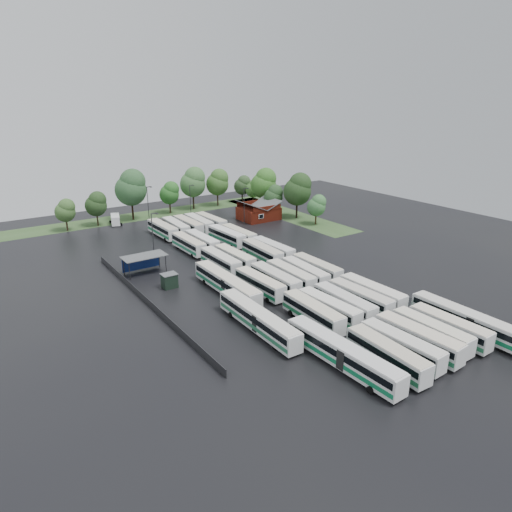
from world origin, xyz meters
TOP-DOWN VIEW (x-y plane):
  - ground at (0.00, 0.00)m, footprint 160.00×160.00m
  - brick_building at (24.00, 42.77)m, footprint 10.07×8.60m
  - wash_shed at (-17.20, 22.02)m, footprint 8.20×4.20m
  - utility_hut at (-16.20, 12.60)m, footprint 2.70×2.20m
  - grass_strip_north at (2.00, 64.80)m, footprint 80.00×10.00m
  - grass_strip_east at (34.00, 42.80)m, footprint 10.00×50.00m
  - west_fence at (-22.20, 8.00)m, footprint 0.10×50.00m
  - bus_r0c0 at (-4.47, -26.27)m, footprint 3.10×12.10m
  - bus_r0c1 at (-1.21, -25.80)m, footprint 2.92×11.85m
  - bus_r0c2 at (2.01, -25.93)m, footprint 3.14×12.37m
  - bus_r0c3 at (5.20, -25.71)m, footprint 2.53×11.65m
  - bus_r0c4 at (8.38, -26.33)m, footprint 2.70×11.73m
  - bus_r1c0 at (-4.29, -12.13)m, footprint 2.98×12.04m
  - bus_r1c1 at (-1.22, -12.24)m, footprint 2.90×11.70m
  - bus_r1c2 at (1.88, -12.42)m, footprint 2.86×11.97m
  - bus_r1c3 at (5.34, -12.42)m, footprint 2.90×11.97m
  - bus_r1c4 at (8.27, -12.29)m, footprint 2.81×12.29m
  - bus_r2c0 at (-4.49, 1.34)m, footprint 2.79×11.67m
  - bus_r2c1 at (-1.18, 1.46)m, footprint 2.68×12.09m
  - bus_r2c2 at (2.15, 1.26)m, footprint 2.77×11.84m
  - bus_r2c3 at (5.24, 1.01)m, footprint 3.08×11.83m
  - bus_r2c4 at (8.50, 1.46)m, footprint 2.57×11.78m
  - bus_r3c0 at (-4.33, 14.98)m, footprint 2.56×11.85m
  - bus_r3c1 at (-1.03, 15.12)m, footprint 2.70×11.76m
  - bus_r3c3 at (5.39, 14.69)m, footprint 2.98×12.14m
  - bus_r3c4 at (8.24, 14.94)m, footprint 2.85×12.05m
  - bus_r4c0 at (-4.54, 28.37)m, footprint 2.63×11.77m
  - bus_r4c1 at (-1.35, 28.30)m, footprint 2.60×11.94m
  - bus_r4c3 at (5.28, 28.74)m, footprint 3.12×12.17m
  - bus_r4c4 at (8.22, 28.22)m, footprint 2.66×11.66m
  - bus_r5c0 at (-4.60, 42.20)m, footprint 2.84×12.21m
  - bus_r5c1 at (-1.10, 42.31)m, footprint 2.96×12.03m
  - bus_r5c2 at (2.18, 42.11)m, footprint 2.64×12.10m
  - bus_r5c3 at (5.19, 42.20)m, footprint 2.87×12.14m
  - bus_r5c4 at (8.44, 41.94)m, footprint 2.97×12.07m
  - artic_bus_west_a at (-8.98, -23.00)m, footprint 3.04×18.17m
  - artic_bus_west_b at (-9.29, 4.39)m, footprint 2.78×18.38m
  - artic_bus_west_c at (-12.28, -9.35)m, footprint 2.86×17.91m
  - artic_bus_east at (12.19, -26.84)m, footprint 2.59×17.71m
  - minibus at (-10.31, 60.07)m, footprint 3.66×6.12m
  - tree_north_0 at (-22.22, 60.81)m, footprint 4.99×4.99m
  - tree_north_1 at (-14.43, 61.22)m, footprint 5.53×5.53m
  - tree_north_2 at (-4.47, 62.11)m, footprint 8.44×8.44m
  - tree_north_3 at (7.08, 63.24)m, footprint 5.62×5.62m
  - tree_north_4 at (15.27, 64.33)m, footprint 7.62×7.62m
  - tree_north_5 at (23.38, 63.85)m, footprint 6.91×6.91m
  - tree_north_6 at (32.17, 63.43)m, footprint 5.25×5.25m
  - tree_east_0 at (33.66, 29.81)m, footprint 4.88×4.87m
  - tree_east_1 at (33.91, 38.03)m, footprint 7.65×7.65m
  - tree_east_2 at (30.29, 44.25)m, footprint 5.34×5.34m
  - tree_east_3 at (31.66, 50.98)m, footprint 7.60×7.60m
  - tree_east_4 at (33.28, 58.82)m, footprint 4.84×4.84m
  - lamp_post_ne at (18.17, 40.92)m, footprint 1.49×0.29m
  - lamp_post_nw at (-13.50, 25.54)m, footprint 1.62×0.32m
  - lamp_post_back_w at (-2.43, 55.85)m, footprint 1.52×0.30m
  - lamp_post_back_e at (9.05, 54.06)m, footprint 1.45×0.28m
  - puddle_0 at (-3.28, -22.80)m, footprint 5.98×5.98m
  - puddle_1 at (7.59, -23.97)m, footprint 2.74×2.74m
  - puddle_2 at (-5.09, 3.72)m, footprint 7.31×7.31m
  - puddle_3 at (2.52, -0.50)m, footprint 3.64×3.64m
  - puddle_4 at (14.38, -16.15)m, footprint 3.62×3.62m

SIDE VIEW (x-z plane):
  - ground at x=0.00m, z-range 0.00..0.00m
  - puddle_0 at x=-3.28m, z-range 0.00..0.01m
  - puddle_1 at x=7.59m, z-range 0.00..0.01m
  - puddle_2 at x=-5.09m, z-range 0.00..0.01m
  - puddle_3 at x=2.52m, z-range 0.00..0.01m
  - puddle_4 at x=14.38m, z-range 0.00..0.01m
  - grass_strip_north at x=2.00m, z-range 0.00..0.01m
  - grass_strip_east at x=34.00m, z-range 0.00..0.01m
  - west_fence at x=-22.20m, z-range 0.00..1.20m
  - utility_hut at x=-16.20m, z-range 0.01..2.63m
  - minibus at x=-10.31m, z-range 0.14..2.65m
  - bus_r2c0 at x=-4.49m, z-range 0.16..3.39m
  - bus_r1c1 at x=-1.22m, z-range 0.16..3.39m
  - bus_r4c4 at x=8.22m, z-range 0.16..3.40m
  - bus_r0c3 at x=5.20m, z-range 0.16..3.40m
  - bus_r0c4 at x=8.38m, z-range 0.16..3.41m
  - bus_r3c1 at x=-1.03m, z-range 0.16..3.43m
  - bus_r2c3 at x=5.24m, z-range 0.16..3.43m
  - bus_r4c0 at x=-4.54m, z-range 0.16..3.43m
  - bus_r2c4 at x=8.50m, z-range 0.16..3.44m
  - bus_r0c1 at x=-1.21m, z-range 0.16..3.44m
  - bus_r2c2 at x=2.15m, z-range 0.16..3.45m
  - bus_r3c0 at x=-4.33m, z-range 0.16..3.46m
  - artic_bus_east at x=12.19m, z-range 0.18..3.46m
  - bus_r1c3 at x=5.34m, z-range 0.17..3.48m
  - bus_r1c2 at x=1.88m, z-range 0.17..3.48m
  - bus_r4c1 at x=-1.35m, z-range 0.17..3.48m
  - bus_r5c1 at x=-1.10m, z-range 0.17..3.49m
  - bus_r1c0 at x=-4.29m, z-range 0.17..3.49m
  - bus_r5c4 at x=8.44m, z-range 0.17..3.50m
  - bus_r3c4 at x=8.24m, z-range 0.17..3.51m
  - bus_r0c0 at x=-4.47m, z-range 0.17..3.51m
  - artic_bus_west_c at x=-12.28m, z-range 0.18..3.50m
  - bus_r3c3 at x=5.39m, z-range 0.17..3.53m
  - bus_r2c1 at x=-1.18m, z-range 0.17..3.53m
  - bus_r4c3 at x=5.28m, z-range 0.17..3.53m
  - bus_r5c3 at x=5.19m, z-range 0.17..3.53m
  - bus_r5c2 at x=2.18m, z-range 0.17..3.53m
  - bus_r5c0 at x=-4.60m, z-range 0.17..3.55m
  - artic_bus_west_a at x=-8.98m, z-range 0.18..3.54m
  - brick_building at x=24.00m, z-range -0.83..4.56m
  - bus_r1c4 at x=8.27m, z-range 0.17..3.58m
  - bus_r0c2 at x=2.01m, z-range 0.17..3.58m
  - artic_bus_west_b at x=-9.29m, z-range 0.19..3.59m
  - wash_shed at x=-17.20m, z-range 1.20..4.78m
  - tree_east_4 at x=33.28m, z-range 1.15..9.16m
  - tree_east_0 at x=33.66m, z-range 1.15..9.22m
  - tree_north_0 at x=-22.22m, z-range 1.18..9.45m
  - lamp_post_back_e at x=9.05m, z-range 0.76..10.16m
  - tree_north_6 at x=32.17m, z-range 1.24..9.93m
  - lamp_post_ne at x=18.17m, z-range 0.78..10.47m
  - tree_east_2 at x=30.29m, z-range 1.27..10.11m
  - lamp_post_back_w at x=-2.43m, z-range 0.80..10.70m
  - tree_north_1 at x=-14.43m, z-range 1.31..10.47m
  - tree_north_3 at x=7.08m, z-range 1.33..10.64m
  - lamp_post_nw at x=-13.50m, z-range 0.85..11.38m
  - tree_north_5 at x=23.38m, z-range 1.64..13.09m
  - tree_east_3 at x=31.66m, z-range 1.81..14.40m
  - tree_north_4 at x=15.27m, z-range 1.81..14.43m
  - tree_east_1 at x=33.91m, z-range 1.82..14.49m
  - tree_north_2 at x=-4.47m, z-range 2.01..15.99m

